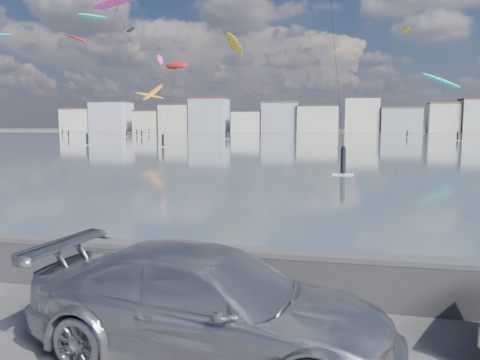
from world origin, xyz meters
name	(u,v)px	position (x,y,z in m)	size (l,w,h in m)	color
ground	(116,359)	(0.00, 0.00, 0.00)	(700.00, 700.00, 0.00)	#333335
bay_water	(325,141)	(0.00, 91.50, 0.01)	(500.00, 177.00, 0.00)	#384951
far_shore_strip	(334,132)	(0.00, 200.00, 0.01)	(500.00, 60.00, 0.00)	#4C473D
seawall	(178,266)	(0.00, 2.70, 0.58)	(400.00, 0.36, 1.08)	#28282B
far_buildings	(337,118)	(1.31, 186.00, 6.03)	(240.79, 13.26, 14.60)	white
car_silver	(210,304)	(1.34, 0.36, 0.80)	(2.24, 5.51, 1.60)	#AEB0B5
kitesurfer_1	(131,31)	(-60.34, 130.33, 31.54)	(5.84, 15.13, 34.21)	black
kitesurfer_2	(78,40)	(-87.20, 145.36, 32.52)	(9.22, 8.77, 35.07)	red
kitesurfer_4	(92,18)	(-61.82, 110.28, 31.21)	(7.77, 12.52, 32.21)	#19BFBF
kitesurfer_6	(149,96)	(-56.70, 135.03, 12.35)	(9.16, 12.96, 13.92)	#BF8C19
kitesurfer_7	(176,66)	(-23.96, 69.26, 13.02)	(7.55, 13.03, 14.76)	red
kitesurfer_8	(153,93)	(-48.83, 118.95, 12.14)	(5.60, 12.84, 15.17)	orange
kitesurfer_9	(441,81)	(25.66, 112.62, 13.48)	(10.38, 15.02, 15.96)	#19BFBF
kitesurfer_13	(118,2)	(-35.96, 73.18, 24.96)	(9.32, 11.94, 27.56)	#E5338C
kitesurfer_14	(406,33)	(20.57, 138.22, 29.33)	(2.49, 16.92, 30.87)	#BF8C19
kitesurfer_15	(234,45)	(-24.31, 114.38, 23.69)	(4.51, 17.43, 26.73)	#BF8C19
kitesurfer_17	(160,61)	(-60.06, 152.84, 25.52)	(5.06, 11.58, 28.60)	#E5338C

